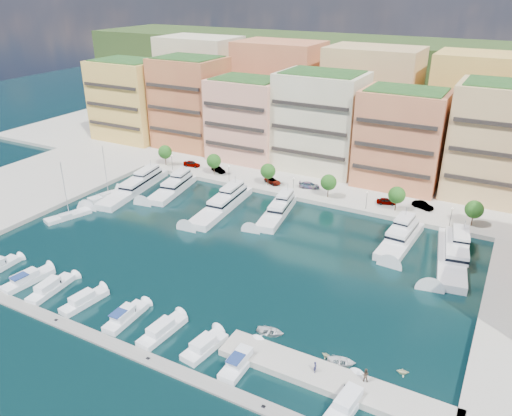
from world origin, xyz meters
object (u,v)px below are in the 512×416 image
object	(u,v)px
tender_2	(341,362)
yacht_2	(224,203)
cruiser_1	(27,280)
person_0	(315,367)
tree_3	(329,182)
car_5	(423,205)
tree_0	(165,152)
sailboat_1	(68,216)
yacht_6	(453,254)
cruiser_6	(204,347)
tender_0	(270,332)
cruiser_5	(162,331)
tree_2	(268,171)
lamppost_3	(367,197)
lamppost_4	(451,214)
person_1	(365,375)
car_4	(386,201)
cruiser_7	(241,361)
car_1	(218,170)
lamppost_2	(293,183)
yacht_3	(278,210)
lamppost_0	(172,160)
yacht_0	(137,185)
car_3	(309,185)
car_2	(273,181)
tender_1	(326,355)
tree_4	(397,195)
cruiser_2	(51,289)
cruiser_4	(125,317)
sailboat_2	(107,196)
tender_3	(403,371)
cruiser_9	(348,402)
lamppost_1	(229,171)
yacht_1	(174,187)
yacht_5	(401,237)
car_0	(192,164)
cruiser_3	(84,301)
tree_5	(474,209)
tree_1	(214,161)

from	to	relation	value
tender_2	yacht_2	bearing A→B (deg)	33.07
cruiser_1	person_0	bearing A→B (deg)	2.64
tree_3	car_5	distance (m)	21.75
tree_0	sailboat_1	size ratio (longest dim) A/B	0.43
yacht_6	cruiser_6	distance (m)	51.02
cruiser_6	tender_0	bearing A→B (deg)	49.12
cruiser_5	sailboat_1	world-z (taller)	sailboat_1
tree_2	lamppost_3	world-z (taller)	tree_2
tree_3	lamppost_4	size ratio (longest dim) A/B	1.35
yacht_2	person_1	xyz separation A→B (m)	(45.35, -38.88, 0.77)
tender_0	car_4	world-z (taller)	car_4
cruiser_7	car_1	world-z (taller)	car_1
lamppost_2	yacht_3	xyz separation A→B (m)	(1.05, -10.33, -2.62)
lamppost_0	car_1	world-z (taller)	lamppost_0
yacht_0	car_3	bearing A→B (deg)	26.84
tree_2	car_2	xyz separation A→B (m)	(0.54, 1.64, -3.07)
yacht_3	tender_1	world-z (taller)	yacht_3
tender_0	tree_4	bearing A→B (deg)	-17.49
lamppost_4	cruiser_2	bearing A→B (deg)	-134.79
cruiser_4	tender_0	world-z (taller)	cruiser_4
car_5	sailboat_1	bearing A→B (deg)	141.03
sailboat_1	sailboat_2	distance (m)	12.91
cruiser_1	sailboat_2	distance (m)	37.94
tender_3	cruiser_9	bearing A→B (deg)	138.35
lamppost_1	car_5	size ratio (longest dim) A/B	0.87
yacht_1	cruiser_1	bearing A→B (deg)	-86.64
cruiser_9	car_5	size ratio (longest dim) A/B	1.89
cruiser_9	cruiser_7	bearing A→B (deg)	-179.94
yacht_5	tender_0	xyz separation A→B (m)	(-10.08, -37.79, -0.78)
car_1	lamppost_0	bearing A→B (deg)	128.21
lamppost_0	car_1	size ratio (longest dim) A/B	0.96
tree_2	cruiser_6	xyz separation A→B (m)	(19.67, -58.08, -4.20)
tree_4	car_0	xyz separation A→B (m)	(-56.86, 2.29, -2.93)
tender_1	yacht_5	bearing A→B (deg)	7.65
cruiser_2	cruiser_3	size ratio (longest dim) A/B	1.09
cruiser_3	car_1	size ratio (longest dim) A/B	1.92
yacht_2	person_0	bearing A→B (deg)	-45.96
cruiser_2	cruiser_5	size ratio (longest dim) A/B	1.05
sailboat_1	sailboat_2	size ratio (longest dim) A/B	1.00
tree_2	sailboat_2	bearing A→B (deg)	-143.98
tree_5	car_5	xyz separation A→B (m)	(-10.83, 4.02, -2.95)
yacht_0	yacht_1	bearing A→B (deg)	22.00
cruiser_5	tender_1	size ratio (longest dim) A/B	6.37
cruiser_2	cruiser_4	distance (m)	16.50
tender_0	yacht_1	bearing A→B (deg)	39.64
person_1	yacht_0	bearing A→B (deg)	-37.78
person_1	cruiser_3	bearing A→B (deg)	-4.51
tree_1	lamppost_4	distance (m)	60.05
yacht_2	car_2	world-z (taller)	yacht_2
tree_1	car_2	world-z (taller)	tree_1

